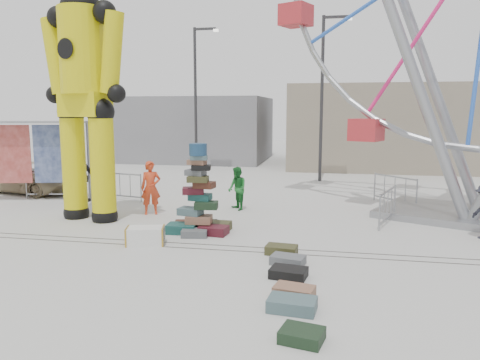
% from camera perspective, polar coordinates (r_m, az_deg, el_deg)
% --- Properties ---
extents(ground, '(90.00, 90.00, 0.00)m').
position_cam_1_polar(ground, '(11.64, -7.10, -9.10)').
color(ground, '#9E9E99').
rests_on(ground, ground).
extents(track_line_near, '(40.00, 0.04, 0.01)m').
position_cam_1_polar(track_line_near, '(12.18, -6.22, -8.26)').
color(track_line_near, '#47443F').
rests_on(track_line_near, ground).
extents(track_line_far, '(40.00, 0.04, 0.01)m').
position_cam_1_polar(track_line_far, '(12.55, -5.68, -7.75)').
color(track_line_far, '#47443F').
rests_on(track_line_far, ground).
extents(building_right, '(12.00, 8.00, 5.00)m').
position_cam_1_polar(building_right, '(30.75, 17.64, 6.22)').
color(building_right, gray).
rests_on(building_right, ground).
extents(building_left, '(10.00, 8.00, 4.40)m').
position_cam_1_polar(building_left, '(33.92, -5.31, 6.24)').
color(building_left, gray).
rests_on(building_left, ground).
extents(lamp_post_right, '(1.41, 0.25, 8.00)m').
position_cam_1_polar(lamp_post_right, '(23.56, 10.19, 10.73)').
color(lamp_post_right, '#2D2D30').
rests_on(lamp_post_right, ground).
extents(lamp_post_left, '(1.41, 0.25, 8.00)m').
position_cam_1_polar(lamp_post_left, '(26.60, -5.26, 10.56)').
color(lamp_post_left, '#2D2D30').
rests_on(lamp_post_left, ground).
extents(suitcase_tower, '(1.80, 1.61, 2.58)m').
position_cam_1_polar(suitcase_tower, '(13.57, -5.04, -3.38)').
color(suitcase_tower, '#1A4E4A').
rests_on(suitcase_tower, ground).
extents(crash_test_dummy, '(3.21, 1.41, 8.05)m').
position_cam_1_polar(crash_test_dummy, '(15.64, -18.45, 10.76)').
color(crash_test_dummy, black).
rests_on(crash_test_dummy, ground).
extents(banner_scaffold, '(4.33, 1.76, 3.10)m').
position_cam_1_polar(banner_scaffold, '(19.69, -24.09, 4.34)').
color(banner_scaffold, gray).
rests_on(banner_scaffold, ground).
extents(steamer_trunk, '(1.10, 0.80, 0.46)m').
position_cam_1_polar(steamer_trunk, '(12.65, -11.46, -6.68)').
color(steamer_trunk, silver).
rests_on(steamer_trunk, ground).
extents(row_case_0, '(0.80, 0.55, 0.22)m').
position_cam_1_polar(row_case_0, '(11.67, 5.07, -8.46)').
color(row_case_0, '#3E3E1F').
rests_on(row_case_0, ground).
extents(row_case_1, '(0.85, 0.63, 0.21)m').
position_cam_1_polar(row_case_1, '(10.94, 5.85, -9.67)').
color(row_case_1, '#5B5F63').
rests_on(row_case_1, ground).
extents(row_case_2, '(0.83, 0.66, 0.21)m').
position_cam_1_polar(row_case_2, '(10.13, 5.94, -11.18)').
color(row_case_2, black).
rests_on(row_case_2, ground).
extents(row_case_3, '(0.83, 0.61, 0.21)m').
position_cam_1_polar(row_case_3, '(9.15, 6.61, -13.36)').
color(row_case_3, '#8F6049').
rests_on(row_case_3, ground).
extents(row_case_4, '(0.90, 0.62, 0.23)m').
position_cam_1_polar(row_case_4, '(8.57, 6.36, -14.84)').
color(row_case_4, '#496368').
rests_on(row_case_4, ground).
extents(row_case_5, '(0.74, 0.65, 0.20)m').
position_cam_1_polar(row_case_5, '(7.59, 7.55, -18.25)').
color(row_case_5, black).
rests_on(row_case_5, ground).
extents(barricade_dummy_a, '(1.98, 0.47, 1.10)m').
position_cam_1_polar(barricade_dummy_a, '(20.71, -22.05, -0.34)').
color(barricade_dummy_a, gray).
rests_on(barricade_dummy_a, ground).
extents(barricade_dummy_b, '(1.98, 0.49, 1.10)m').
position_cam_1_polar(barricade_dummy_b, '(20.17, -22.02, -0.56)').
color(barricade_dummy_b, gray).
rests_on(barricade_dummy_b, ground).
extents(barricade_dummy_c, '(1.97, 0.55, 1.10)m').
position_cam_1_polar(barricade_dummy_c, '(18.95, -14.43, -0.75)').
color(barricade_dummy_c, gray).
rests_on(barricade_dummy_c, ground).
extents(barricade_wheel_front, '(0.75, 1.92, 1.10)m').
position_cam_1_polar(barricade_wheel_front, '(15.21, 17.54, -3.11)').
color(barricade_wheel_front, gray).
rests_on(barricade_wheel_front, ground).
extents(barricade_wheel_back, '(1.39, 1.57, 1.10)m').
position_cam_1_polar(barricade_wheel_back, '(18.43, 18.33, -1.17)').
color(barricade_wheel_back, gray).
rests_on(barricade_wheel_back, ground).
extents(pedestrian_red, '(0.78, 0.66, 1.82)m').
position_cam_1_polar(pedestrian_red, '(16.11, -10.82, -0.94)').
color(pedestrian_red, red).
rests_on(pedestrian_red, ground).
extents(pedestrian_green, '(0.91, 0.94, 1.53)m').
position_cam_1_polar(pedestrian_green, '(16.53, -0.35, -1.04)').
color(pedestrian_green, '#196726').
rests_on(pedestrian_green, ground).
extents(pedestrian_black, '(1.22, 0.77, 1.93)m').
position_cam_1_polar(pedestrian_black, '(18.95, -18.64, 0.34)').
color(pedestrian_black, black).
rests_on(pedestrian_black, ground).
extents(parked_suv, '(5.00, 3.01, 1.30)m').
position_cam_1_polar(parked_suv, '(22.09, -24.31, 0.30)').
color(parked_suv, '#978561').
rests_on(parked_suv, ground).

